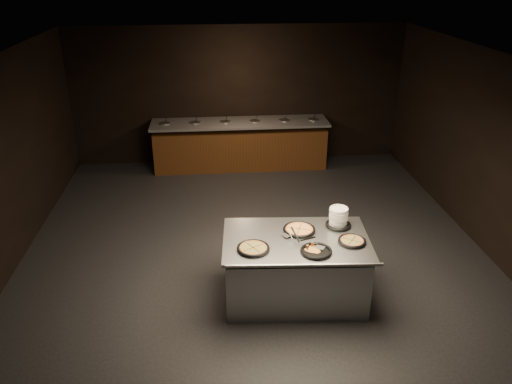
# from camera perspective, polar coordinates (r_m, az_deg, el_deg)

# --- Properties ---
(room) EXTENTS (7.02, 8.02, 2.92)m
(room) POSITION_cam_1_polar(r_m,az_deg,el_deg) (6.99, -0.07, 3.05)
(room) COLOR black
(room) RESTS_ON ground
(salad_bar) EXTENTS (3.70, 0.83, 1.18)m
(salad_bar) POSITION_cam_1_polar(r_m,az_deg,el_deg) (10.67, -1.81, 5.12)
(salad_bar) COLOR #542F13
(salad_bar) RESTS_ON ground
(serving_counter) EXTENTS (1.91, 1.30, 0.88)m
(serving_counter) POSITION_cam_1_polar(r_m,az_deg,el_deg) (6.56, 4.49, -8.81)
(serving_counter) COLOR #B4B7BC
(serving_counter) RESTS_ON ground
(plate_stack) EXTENTS (0.24, 0.24, 0.24)m
(plate_stack) POSITION_cam_1_polar(r_m,az_deg,el_deg) (6.65, 9.40, -2.79)
(plate_stack) COLOR white
(plate_stack) RESTS_ON serving_counter
(pan_veggie_whole) EXTENTS (0.40, 0.40, 0.04)m
(pan_veggie_whole) POSITION_cam_1_polar(r_m,az_deg,el_deg) (6.07, -0.32, -6.44)
(pan_veggie_whole) COLOR black
(pan_veggie_whole) RESTS_ON serving_counter
(pan_cheese_whole) EXTENTS (0.42, 0.42, 0.04)m
(pan_cheese_whole) POSITION_cam_1_polar(r_m,az_deg,el_deg) (6.49, 4.96, -4.29)
(pan_cheese_whole) COLOR black
(pan_cheese_whole) RESTS_ON serving_counter
(pan_cheese_slices_a) EXTENTS (0.34, 0.34, 0.04)m
(pan_cheese_slices_a) POSITION_cam_1_polar(r_m,az_deg,el_deg) (6.67, 9.38, -3.72)
(pan_cheese_slices_a) COLOR black
(pan_cheese_slices_a) RESTS_ON serving_counter
(pan_cheese_slices_b) EXTENTS (0.38, 0.38, 0.04)m
(pan_cheese_slices_b) POSITION_cam_1_polar(r_m,az_deg,el_deg) (6.06, 6.90, -6.69)
(pan_cheese_slices_b) COLOR black
(pan_cheese_slices_b) RESTS_ON serving_counter
(pan_veggie_slices) EXTENTS (0.35, 0.35, 0.04)m
(pan_veggie_slices) POSITION_cam_1_polar(r_m,az_deg,el_deg) (6.33, 10.92, -5.51)
(pan_veggie_slices) COLOR black
(pan_veggie_slices) RESTS_ON serving_counter
(server_left) EXTENTS (0.21, 0.31, 0.17)m
(server_left) POSITION_cam_1_polar(r_m,az_deg,el_deg) (6.24, 4.22, -4.90)
(server_left) COLOR #B4B7BC
(server_left) RESTS_ON serving_counter
(server_right) EXTENTS (0.29, 0.21, 0.16)m
(server_right) POSITION_cam_1_polar(r_m,az_deg,el_deg) (6.13, 6.36, -5.64)
(server_right) COLOR #B4B7BC
(server_right) RESTS_ON serving_counter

